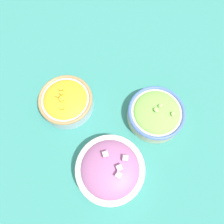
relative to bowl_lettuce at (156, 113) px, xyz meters
The scene contains 4 objects.
ground_plane 0.16m from the bowl_lettuce, 127.41° to the right, with size 3.00×3.00×0.00m, color #337F75.
bowl_lettuce is the anchor object (origin of this frame).
bowl_squash 0.31m from the bowl_lettuce, 133.09° to the right, with size 0.19×0.19×0.08m.
bowl_red_onion 0.24m from the bowl_lettuce, 74.65° to the right, with size 0.22×0.22×0.10m.
Camera 1 is at (0.22, -0.15, 0.74)m, focal length 35.00 mm.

